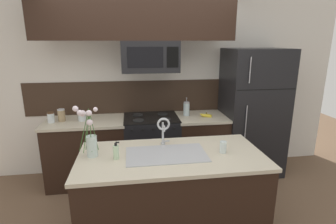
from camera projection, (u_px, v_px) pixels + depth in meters
The scene contains 20 objects.
ground_plane at pixel (159, 214), 3.06m from camera, with size 10.00×10.00×0.00m, color brown.
rear_partition at pixel (168, 86), 3.98m from camera, with size 5.20×0.10×2.60m, color silver.
splash_band at pixel (149, 97), 3.93m from camera, with size 3.55×0.01×0.48m, color #332319.
back_counter_left at pixel (87, 151), 3.68m from camera, with size 1.08×0.65×0.91m.
back_counter_right at pixel (200, 145), 3.90m from camera, with size 0.73×0.65×0.91m.
stove_range at pixel (152, 147), 3.80m from camera, with size 0.76×0.64×0.93m.
microwave at pixel (150, 56), 3.44m from camera, with size 0.74×0.40×0.40m.
upper_cabinet_band at pixel (136, 16), 3.26m from camera, with size 2.50×0.34×0.60m, color black.
refrigerator at pixel (252, 112), 3.90m from camera, with size 0.86×0.74×1.86m.
storage_jar_tall at pixel (51, 117), 3.46m from camera, with size 0.09×0.09×0.14m.
storage_jar_medium at pixel (61, 115), 3.52m from camera, with size 0.09×0.09×0.17m.
storage_jar_short at pixel (82, 117), 3.54m from camera, with size 0.11×0.11×0.11m.
banana_bunch at pixel (206, 115), 3.73m from camera, with size 0.19×0.12×0.08m.
french_press at pixel (186, 109), 3.78m from camera, with size 0.09×0.09×0.27m.
island_counter at pixel (171, 196), 2.62m from camera, with size 1.76×0.87×0.91m.
kitchen_sink at pixel (166, 161), 2.51m from camera, with size 0.76×0.44×0.16m.
sink_faucet at pixel (163, 128), 2.65m from camera, with size 0.14×0.14×0.31m.
dish_soap_bottle at pixel (116, 152), 2.39m from camera, with size 0.06×0.05×0.16m.
drinking_glass at pixel (223, 147), 2.52m from camera, with size 0.06×0.06×0.11m.
flower_vase at pixel (90, 139), 2.41m from camera, with size 0.21×0.15×0.50m.
Camera 1 is at (-0.27, -2.63, 1.96)m, focal length 28.00 mm.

